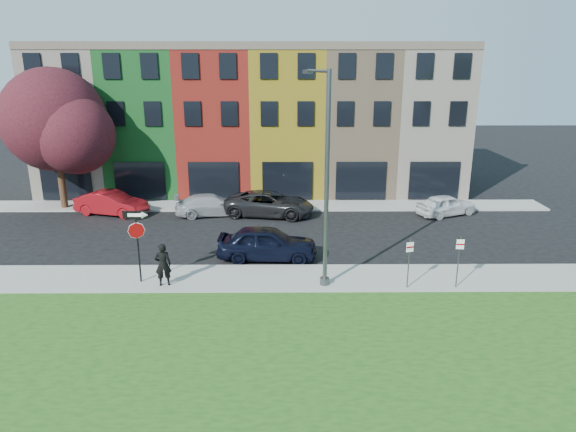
{
  "coord_description": "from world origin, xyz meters",
  "views": [
    {
      "loc": [
        -0.21,
        -17.92,
        9.29
      ],
      "look_at": [
        -0.05,
        4.0,
        2.66
      ],
      "focal_mm": 32.0,
      "sensor_mm": 36.0,
      "label": 1
    }
  ],
  "objects_px": {
    "man": "(163,265)",
    "street_lamp": "(325,181)",
    "sedan_near": "(267,243)",
    "stop_sign": "(137,232)"
  },
  "relations": [
    {
      "from": "stop_sign",
      "to": "street_lamp",
      "type": "distance_m",
      "value": 8.2
    },
    {
      "from": "sedan_near",
      "to": "stop_sign",
      "type": "bearing_deg",
      "value": 121.02
    },
    {
      "from": "sedan_near",
      "to": "street_lamp",
      "type": "distance_m",
      "value": 5.48
    },
    {
      "from": "stop_sign",
      "to": "street_lamp",
      "type": "xyz_separation_m",
      "value": [
        7.89,
        -0.16,
        2.22
      ]
    },
    {
      "from": "stop_sign",
      "to": "man",
      "type": "height_order",
      "value": "stop_sign"
    },
    {
      "from": "man",
      "to": "street_lamp",
      "type": "xyz_separation_m",
      "value": [
        6.79,
        0.21,
        3.55
      ]
    },
    {
      "from": "man",
      "to": "sedan_near",
      "type": "distance_m",
      "value": 5.43
    },
    {
      "from": "sedan_near",
      "to": "street_lamp",
      "type": "relative_size",
      "value": 0.55
    },
    {
      "from": "man",
      "to": "sedan_near",
      "type": "relative_size",
      "value": 0.38
    },
    {
      "from": "stop_sign",
      "to": "street_lamp",
      "type": "bearing_deg",
      "value": -0.12
    }
  ]
}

